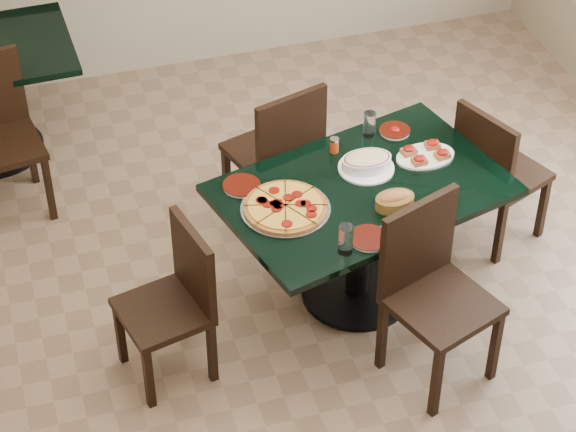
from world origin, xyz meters
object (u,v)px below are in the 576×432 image
object	(u,v)px
bread_basket	(395,200)
chair_far	(280,149)
chair_right	(494,169)
lasagna_casserole	(366,162)
chair_left	(176,296)
pepperoni_pizza	(286,207)
bruschetta_platter	(425,154)
chair_near	(431,283)
main_table	(361,214)

from	to	relation	value
bread_basket	chair_far	bearing A→B (deg)	106.25
chair_far	chair_right	bearing A→B (deg)	139.12
lasagna_casserole	chair_far	bearing A→B (deg)	118.85
chair_left	pepperoni_pizza	size ratio (longest dim) A/B	1.92
bruschetta_platter	lasagna_casserole	bearing A→B (deg)	176.51
chair_far	pepperoni_pizza	distance (m)	0.83
chair_far	chair_near	world-z (taller)	chair_near
main_table	chair_right	size ratio (longest dim) A/B	1.79
chair_far	chair_left	distance (m)	1.24
bread_basket	chair_right	bearing A→B (deg)	24.52
chair_far	bruschetta_platter	xyz separation A→B (m)	(0.63, -0.57, 0.24)
chair_far	bread_basket	size ratio (longest dim) A/B	4.50
main_table	chair_right	distance (m)	0.90
chair_far	bread_basket	xyz separation A→B (m)	(0.33, -0.90, 0.25)
pepperoni_pizza	bruschetta_platter	world-z (taller)	bruschetta_platter
chair_near	chair_far	bearing A→B (deg)	86.49
pepperoni_pizza	bruschetta_platter	bearing A→B (deg)	13.73
chair_right	pepperoni_pizza	bearing A→B (deg)	79.89
chair_far	chair_right	distance (m)	1.20
bread_basket	bruschetta_platter	xyz separation A→B (m)	(0.30, 0.33, -0.02)
chair_far	lasagna_casserole	distance (m)	0.69
bruschetta_platter	bread_basket	bearing A→B (deg)	-136.19
pepperoni_pizza	lasagna_casserole	size ratio (longest dim) A/B	1.54
chair_near	chair_right	distance (m)	1.07
main_table	lasagna_casserole	world-z (taller)	lasagna_casserole
chair_right	bread_basket	world-z (taller)	chair_right
lasagna_casserole	bread_basket	distance (m)	0.33
main_table	bread_basket	bearing A→B (deg)	-77.35
main_table	lasagna_casserole	size ratio (longest dim) A/B	5.51
chair_near	pepperoni_pizza	distance (m)	0.81
chair_far	bruschetta_platter	distance (m)	0.88
chair_far	chair_left	world-z (taller)	chair_far
chair_left	bruschetta_platter	world-z (taller)	chair_left
chair_right	pepperoni_pizza	world-z (taller)	chair_right
chair_near	pepperoni_pizza	bearing A→B (deg)	118.61
chair_far	bread_basket	distance (m)	0.99
bread_basket	lasagna_casserole	bearing A→B (deg)	91.38
chair_right	bruschetta_platter	distance (m)	0.54
main_table	bruschetta_platter	bearing A→B (deg)	4.30
chair_near	chair_left	xyz separation A→B (m)	(-1.20, 0.34, -0.07)
chair_far	chair_right	size ratio (longest dim) A/B	1.05
main_table	pepperoni_pizza	size ratio (longest dim) A/B	3.59
chair_near	bruschetta_platter	distance (m)	0.79
chair_right	bread_basket	xyz separation A→B (m)	(-0.77, -0.41, 0.28)
chair_far	bruschetta_platter	size ratio (longest dim) A/B	2.84
lasagna_casserole	chair_right	bearing A→B (deg)	7.22
main_table	chair_near	distance (m)	0.60
main_table	chair_far	world-z (taller)	chair_far
chair_right	lasagna_casserole	size ratio (longest dim) A/B	3.08
chair_left	lasagna_casserole	xyz separation A→B (m)	(1.11, 0.37, 0.31)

